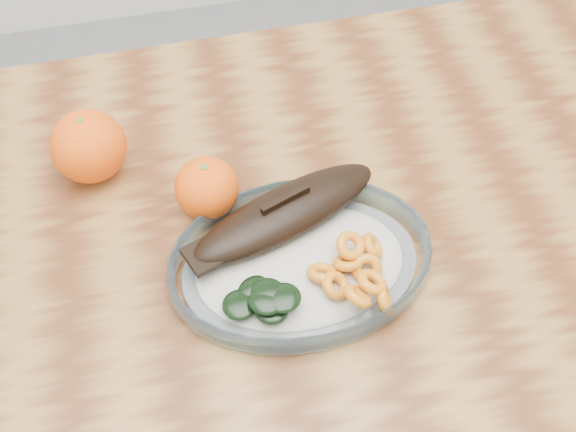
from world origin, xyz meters
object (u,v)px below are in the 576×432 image
Objects in this scene: plated_meal at (300,258)px; orange_left at (89,146)px; dining_table at (265,313)px; orange_right at (207,188)px.

plated_meal is 5.90× the size of orange_left.
dining_table is 0.17m from orange_right.
orange_left is (-0.17, 0.18, 0.14)m from dining_table.
orange_left is at bearing 136.47° from plated_meal.
plated_meal is 0.28m from orange_left.
dining_table is at bearing -65.34° from orange_right.
orange_left is (-0.21, 0.19, 0.03)m from plated_meal.
dining_table is 16.44× the size of orange_right.
dining_table is 0.29m from orange_left.
orange_left is 1.21× the size of orange_right.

